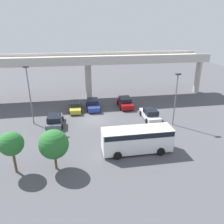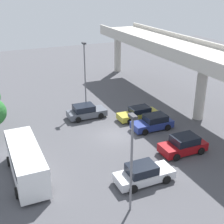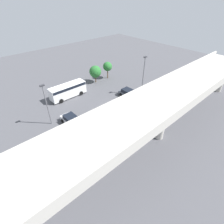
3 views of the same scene
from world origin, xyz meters
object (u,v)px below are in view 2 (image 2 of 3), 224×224
(parked_car_3, at_px, (183,145))
(parked_car_4, at_px, (144,174))
(lamp_post_mid_lot, at_px, (85,71))
(lamp_post_near_aisle, at_px, (132,157))
(parked_car_0, at_px, (86,112))
(parked_car_1, at_px, (138,114))
(parked_car_2, at_px, (153,123))
(shuttle_bus, at_px, (26,160))

(parked_car_3, relative_size, parked_car_4, 0.92)
(parked_car_4, xyz_separation_m, lamp_post_mid_lot, (-16.77, 1.13, 4.03))
(lamp_post_near_aisle, bearing_deg, parked_car_3, 121.90)
(parked_car_0, distance_m, parked_car_1, 6.10)
(lamp_post_near_aisle, distance_m, lamp_post_mid_lot, 19.61)
(parked_car_2, height_order, lamp_post_mid_lot, lamp_post_mid_lot)
(lamp_post_mid_lot, bearing_deg, parked_car_2, 27.06)
(parked_car_2, distance_m, parked_car_4, 9.75)
(parked_car_1, bearing_deg, parked_car_3, 91.17)
(shuttle_bus, bearing_deg, parked_car_0, 138.22)
(parked_car_0, relative_size, lamp_post_near_aisle, 0.61)
(lamp_post_near_aisle, relative_size, lamp_post_mid_lot, 0.89)
(parked_car_1, distance_m, parked_car_2, 2.95)
(parked_car_4, bearing_deg, lamp_post_near_aisle, -134.39)
(parked_car_0, height_order, parked_car_1, parked_car_0)
(parked_car_1, height_order, lamp_post_mid_lot, lamp_post_mid_lot)
(parked_car_2, distance_m, lamp_post_near_aisle, 13.69)
(parked_car_1, xyz_separation_m, parked_car_4, (10.90, -5.44, 0.06))
(parked_car_3, bearing_deg, parked_car_1, -88.83)
(lamp_post_near_aisle, bearing_deg, parked_car_4, 135.61)
(parked_car_0, distance_m, shuttle_bus, 12.63)
(parked_car_0, distance_m, lamp_post_near_aisle, 16.85)
(parked_car_1, xyz_separation_m, lamp_post_near_aisle, (13.41, -7.89, 3.64))
(parked_car_1, bearing_deg, lamp_post_near_aisle, 59.52)
(parked_car_4, distance_m, shuttle_bus, 9.46)
(parked_car_4, bearing_deg, parked_car_3, 24.14)
(lamp_post_mid_lot, bearing_deg, lamp_post_near_aisle, -10.52)
(parked_car_1, height_order, parked_car_3, parked_car_3)
(parked_car_3, relative_size, lamp_post_near_aisle, 0.60)
(parked_car_0, distance_m, lamp_post_mid_lot, 5.14)
(parked_car_0, xyz_separation_m, lamp_post_mid_lot, (-3.00, 1.07, 4.03))
(parked_car_3, bearing_deg, parked_car_2, -90.15)
(parked_car_2, xyz_separation_m, parked_car_4, (7.96, -5.63, -0.01))
(parked_car_1, xyz_separation_m, parked_car_3, (8.39, 0.17, 0.12))
(parked_car_3, bearing_deg, parked_car_0, -63.73)
(shuttle_bus, relative_size, lamp_post_mid_lot, 0.93)
(parked_car_0, bearing_deg, lamp_post_near_aisle, -98.76)
(parked_car_1, height_order, parked_car_4, parked_car_4)
(parked_car_0, xyz_separation_m, shuttle_bus, (9.39, -8.39, 0.90))
(parked_car_0, height_order, parked_car_3, parked_car_3)
(lamp_post_mid_lot, bearing_deg, parked_car_3, 17.46)
(parked_car_4, height_order, lamp_post_mid_lot, lamp_post_mid_lot)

